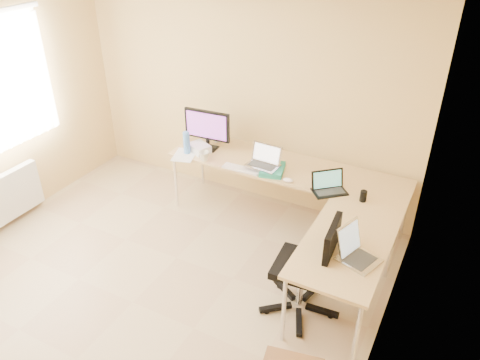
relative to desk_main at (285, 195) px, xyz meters
The scene contains 22 objects.
floor 2.02m from the desk_main, 111.40° to the right, with size 4.50×4.50×0.00m, color tan.
ceiling 2.99m from the desk_main, 111.40° to the right, with size 4.50×4.50×0.00m, color white.
wall_back 1.25m from the desk_main, 151.11° to the left, with size 4.50×4.50×0.00m, color tan.
wall_right 2.49m from the desk_main, 53.38° to the right, with size 4.50×4.50×0.00m, color tan.
desk_main is the anchor object (origin of this frame).
desk_return 1.40m from the desk_main, 45.73° to the right, with size 0.70×1.30×0.73m, color tan.
monitor 1.15m from the desk_main, behind, with size 0.55×0.18×0.47m, color black.
book_stack 0.44m from the desk_main, 116.38° to the right, with size 0.24×0.32×0.05m, color #1E8471.
laptop_center 0.60m from the desk_main, 132.12° to the right, with size 0.34×0.26×0.22m, color #A09FAE.
laptop_black 0.81m from the desk_main, 26.54° to the right, with size 0.33×0.24×0.21m, color black.
keyboard 0.62m from the desk_main, 143.10° to the right, with size 0.42×0.12×0.02m, color silver.
mouse 0.51m from the desk_main, 64.09° to the right, with size 0.11×0.07×0.04m, color white.
mug 1.00m from the desk_main, 160.99° to the right, with size 0.11×0.11×0.11m, color silver.
cd_stack 0.53m from the desk_main, behind, with size 0.11×0.11×0.03m, color silver.
water_bottle 1.25m from the desk_main, 167.86° to the right, with size 0.08×0.08×0.26m, color #4D87DC.
papers 1.22m from the desk_main, 165.20° to the right, with size 0.23×0.33×0.01m, color white.
white_box 1.11m from the desk_main, behind, with size 0.25×0.18×0.09m, color white.
desk_fan 1.10m from the desk_main, 168.35° to the left, with size 0.19×0.19×0.25m, color silver.
black_cup 1.06m from the desk_main, 17.89° to the right, with size 0.07×0.07×0.11m, color black.
laptop_return 1.70m from the desk_main, 46.28° to the right, with size 0.28×0.35×0.23m, color silver.
office_chair 1.36m from the desk_main, 60.90° to the right, with size 0.60×0.60×1.01m, color black.
radiator 3.11m from the desk_main, 152.24° to the right, with size 0.09×0.80×0.55m, color white.
Camera 1 is at (2.37, -2.36, 3.20)m, focal length 35.21 mm.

